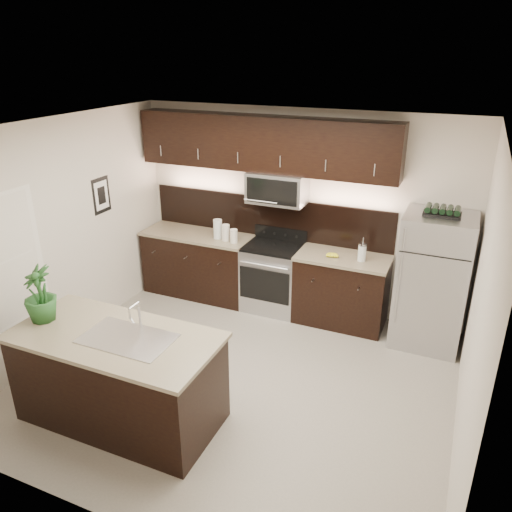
{
  "coord_description": "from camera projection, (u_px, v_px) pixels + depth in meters",
  "views": [
    {
      "loc": [
        2.0,
        -4.1,
        3.39
      ],
      "look_at": [
        -0.01,
        0.55,
        1.26
      ],
      "focal_mm": 35.0,
      "sensor_mm": 36.0,
      "label": 1
    }
  ],
  "objects": [
    {
      "name": "room_walls",
      "position": [
        223.0,
        235.0,
        4.87
      ],
      "size": [
        4.52,
        4.02,
        2.71
      ],
      "color": "beige",
      "rests_on": "ground"
    },
    {
      "name": "bananas",
      "position": [
        329.0,
        255.0,
        6.31
      ],
      "size": [
        0.18,
        0.16,
        0.05
      ],
      "primitive_type": "ellipsoid",
      "rotation": [
        0.0,
        0.0,
        0.21
      ],
      "color": "yellow",
      "rests_on": "counter_run"
    },
    {
      "name": "plant",
      "position": [
        40.0,
        294.0,
        4.75
      ],
      "size": [
        0.39,
        0.39,
        0.56
      ],
      "primitive_type": "imported",
      "rotation": [
        0.0,
        0.0,
        -0.31
      ],
      "color": "#1F4E1F",
      "rests_on": "island"
    },
    {
      "name": "upper_fixtures",
      "position": [
        266.0,
        152.0,
        6.4
      ],
      "size": [
        3.49,
        0.4,
        1.66
      ],
      "color": "black",
      "rests_on": "counter_run"
    },
    {
      "name": "canisters",
      "position": [
        224.0,
        232.0,
        6.82
      ],
      "size": [
        0.39,
        0.18,
        0.27
      ],
      "rotation": [
        0.0,
        0.0,
        -0.25
      ],
      "color": "silver",
      "rests_on": "counter_run"
    },
    {
      "name": "refrigerator",
      "position": [
        432.0,
        281.0,
        5.92
      ],
      "size": [
        0.79,
        0.72,
        1.65
      ],
      "primitive_type": "cube",
      "color": "#B2B2B7",
      "rests_on": "ground"
    },
    {
      "name": "island",
      "position": [
        119.0,
        377.0,
        4.77
      ],
      "size": [
        1.96,
        0.96,
        0.94
      ],
      "color": "black",
      "rests_on": "ground"
    },
    {
      "name": "counter_run",
      "position": [
        259.0,
        274.0,
        6.93
      ],
      "size": [
        3.51,
        0.65,
        0.94
      ],
      "color": "black",
      "rests_on": "ground"
    },
    {
      "name": "ground",
      "position": [
        237.0,
        379.0,
        5.52
      ],
      "size": [
        4.5,
        4.5,
        0.0
      ],
      "primitive_type": "plane",
      "color": "gray",
      "rests_on": "ground"
    },
    {
      "name": "wine_rack",
      "position": [
        443.0,
        211.0,
        5.58
      ],
      "size": [
        0.41,
        0.25,
        0.1
      ],
      "color": "black",
      "rests_on": "refrigerator"
    },
    {
      "name": "french_press",
      "position": [
        362.0,
        252.0,
        6.15
      ],
      "size": [
        0.1,
        0.1,
        0.3
      ],
      "rotation": [
        0.0,
        0.0,
        -0.18
      ],
      "color": "silver",
      "rests_on": "counter_run"
    },
    {
      "name": "sink_faucet",
      "position": [
        128.0,
        337.0,
        4.54
      ],
      "size": [
        0.84,
        0.5,
        0.28
      ],
      "color": "silver",
      "rests_on": "island"
    }
  ]
}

